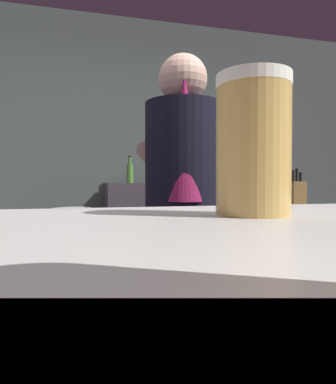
{
  "coord_description": "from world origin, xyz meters",
  "views": [
    {
      "loc": [
        -0.42,
        -1.27,
        1.09
      ],
      "look_at": [
        -0.28,
        -0.75,
        1.08
      ],
      "focal_mm": 33.04,
      "sensor_mm": 36.0,
      "label": 1
    }
  ],
  "objects_px": {
    "bartender": "(183,211)",
    "chefs_knife": "(208,215)",
    "bottle_vinegar": "(195,174)",
    "bottle_soy": "(130,173)",
    "bottle_hot_sauce": "(157,175)",
    "pint_glass_far": "(253,145)",
    "bottle_olive_oil": "(150,173)",
    "knife_block": "(297,196)",
    "mixing_bowl": "(72,213)"
  },
  "relations": [
    {
      "from": "knife_block",
      "to": "mixing_bowl",
      "type": "relative_size",
      "value": 1.39
    },
    {
      "from": "mixing_bowl",
      "to": "bottle_vinegar",
      "type": "relative_size",
      "value": 0.93
    },
    {
      "from": "mixing_bowl",
      "to": "chefs_knife",
      "type": "relative_size",
      "value": 0.86
    },
    {
      "from": "bartender",
      "to": "pint_glass_far",
      "type": "distance_m",
      "value": 1.24
    },
    {
      "from": "pint_glass_far",
      "to": "bottle_hot_sauce",
      "type": "xyz_separation_m",
      "value": [
        0.55,
        2.79,
        0.04
      ]
    },
    {
      "from": "chefs_knife",
      "to": "bottle_soy",
      "type": "height_order",
      "value": "bottle_soy"
    },
    {
      "from": "bartender",
      "to": "bottle_hot_sauce",
      "type": "xyz_separation_m",
      "value": [
        0.26,
        1.6,
        0.21
      ]
    },
    {
      "from": "bartender",
      "to": "mixing_bowl",
      "type": "relative_size",
      "value": 8.14
    },
    {
      "from": "bartender",
      "to": "pint_glass_far",
      "type": "bearing_deg",
      "value": 179.76
    },
    {
      "from": "bottle_vinegar",
      "to": "bottle_olive_oil",
      "type": "bearing_deg",
      "value": 166.29
    },
    {
      "from": "chefs_knife",
      "to": "bottle_hot_sauce",
      "type": "relative_size",
      "value": 1.21
    },
    {
      "from": "mixing_bowl",
      "to": "pint_glass_far",
      "type": "bearing_deg",
      "value": -83.29
    },
    {
      "from": "pint_glass_far",
      "to": "bottle_soy",
      "type": "height_order",
      "value": "bottle_soy"
    },
    {
      "from": "pint_glass_far",
      "to": "bottle_hot_sauce",
      "type": "bearing_deg",
      "value": 78.74
    },
    {
      "from": "bottle_hot_sauce",
      "to": "bottle_vinegar",
      "type": "bearing_deg",
      "value": 2.07
    },
    {
      "from": "bottle_hot_sauce",
      "to": "pint_glass_far",
      "type": "bearing_deg",
      "value": -101.26
    },
    {
      "from": "bottle_hot_sauce",
      "to": "bottle_olive_oil",
      "type": "bearing_deg",
      "value": 111.26
    },
    {
      "from": "bartender",
      "to": "knife_block",
      "type": "relative_size",
      "value": 5.83
    },
    {
      "from": "bottle_soy",
      "to": "bottle_hot_sauce",
      "type": "distance_m",
      "value": 0.27
    },
    {
      "from": "knife_block",
      "to": "bottle_olive_oil",
      "type": "bearing_deg",
      "value": 122.67
    },
    {
      "from": "knife_block",
      "to": "bottle_vinegar",
      "type": "bearing_deg",
      "value": 107.75
    },
    {
      "from": "bottle_olive_oil",
      "to": "bottle_hot_sauce",
      "type": "relative_size",
      "value": 1.2
    },
    {
      "from": "mixing_bowl",
      "to": "bottle_hot_sauce",
      "type": "xyz_separation_m",
      "value": [
        0.74,
        1.19,
        0.24
      ]
    },
    {
      "from": "knife_block",
      "to": "bartender",
      "type": "bearing_deg",
      "value": -150.84
    },
    {
      "from": "knife_block",
      "to": "bottle_soy",
      "type": "height_order",
      "value": "bottle_soy"
    },
    {
      "from": "bartender",
      "to": "pint_glass_far",
      "type": "relative_size",
      "value": 11.7
    },
    {
      "from": "bottle_vinegar",
      "to": "knife_block",
      "type": "bearing_deg",
      "value": -72.25
    },
    {
      "from": "bartender",
      "to": "mixing_bowl",
      "type": "xyz_separation_m",
      "value": [
        -0.49,
        0.41,
        -0.03
      ]
    },
    {
      "from": "bottle_soy",
      "to": "bottle_hot_sauce",
      "type": "xyz_separation_m",
      "value": [
        0.23,
        -0.15,
        -0.02
      ]
    },
    {
      "from": "bartender",
      "to": "knife_block",
      "type": "height_order",
      "value": "bartender"
    },
    {
      "from": "bottle_vinegar",
      "to": "bartender",
      "type": "bearing_deg",
      "value": -111.1
    },
    {
      "from": "bottle_soy",
      "to": "bottle_olive_oil",
      "type": "distance_m",
      "value": 0.19
    },
    {
      "from": "bartender",
      "to": "bottle_vinegar",
      "type": "relative_size",
      "value": 7.57
    },
    {
      "from": "chefs_knife",
      "to": "pint_glass_far",
      "type": "height_order",
      "value": "pint_glass_far"
    },
    {
      "from": "bottle_olive_oil",
      "to": "knife_block",
      "type": "bearing_deg",
      "value": -57.33
    },
    {
      "from": "chefs_knife",
      "to": "bottle_vinegar",
      "type": "relative_size",
      "value": 1.08
    },
    {
      "from": "bottle_vinegar",
      "to": "pint_glass_far",
      "type": "bearing_deg",
      "value": -108.17
    },
    {
      "from": "bottle_olive_oil",
      "to": "chefs_knife",
      "type": "bearing_deg",
      "value": -86.99
    },
    {
      "from": "mixing_bowl",
      "to": "bottle_soy",
      "type": "bearing_deg",
      "value": 68.89
    },
    {
      "from": "pint_glass_far",
      "to": "bottle_olive_oil",
      "type": "relative_size",
      "value": 0.6
    },
    {
      "from": "bartender",
      "to": "bottle_soy",
      "type": "height_order",
      "value": "bartender"
    },
    {
      "from": "bartender",
      "to": "bottle_hot_sauce",
      "type": "relative_size",
      "value": 8.46
    },
    {
      "from": "bottle_olive_oil",
      "to": "mixing_bowl",
      "type": "bearing_deg",
      "value": -118.29
    },
    {
      "from": "mixing_bowl",
      "to": "bottle_hot_sauce",
      "type": "height_order",
      "value": "bottle_hot_sauce"
    },
    {
      "from": "chefs_knife",
      "to": "pint_glass_far",
      "type": "relative_size",
      "value": 1.68
    },
    {
      "from": "bartender",
      "to": "bottle_soy",
      "type": "relative_size",
      "value": 6.62
    },
    {
      "from": "pint_glass_far",
      "to": "bottle_olive_oil",
      "type": "distance_m",
      "value": 2.94
    },
    {
      "from": "bartender",
      "to": "chefs_knife",
      "type": "height_order",
      "value": "bartender"
    },
    {
      "from": "bottle_olive_oil",
      "to": "bottle_vinegar",
      "type": "distance_m",
      "value": 0.42
    },
    {
      "from": "pint_glass_far",
      "to": "bottle_vinegar",
      "type": "height_order",
      "value": "bottle_vinegar"
    }
  ]
}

